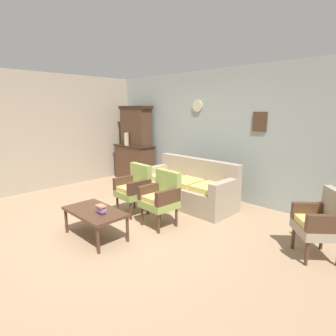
# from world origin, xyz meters

# --- Properties ---
(ground_plane) EXTENTS (7.68, 7.68, 0.00)m
(ground_plane) POSITION_xyz_m (0.00, 0.00, 0.00)
(ground_plane) COLOR #997A5B
(wall_back_with_decor) EXTENTS (6.40, 0.09, 2.70)m
(wall_back_with_decor) POSITION_xyz_m (0.00, 2.63, 1.35)
(wall_back_with_decor) COLOR #939E99
(wall_back_with_decor) RESTS_ON ground
(wall_left_side) EXTENTS (0.06, 5.20, 2.70)m
(wall_left_side) POSITION_xyz_m (-3.23, 0.00, 1.35)
(wall_left_side) COLOR gray
(wall_left_side) RESTS_ON ground
(side_cabinet) EXTENTS (1.16, 0.55, 0.93)m
(side_cabinet) POSITION_xyz_m (-2.49, 2.25, 0.47)
(side_cabinet) COLOR #472D1E
(side_cabinet) RESTS_ON ground
(cabinet_upper_hutch) EXTENTS (0.99, 0.38, 1.03)m
(cabinet_upper_hutch) POSITION_xyz_m (-2.49, 2.33, 1.45)
(cabinet_upper_hutch) COLOR #472D1E
(cabinet_upper_hutch) RESTS_ON side_cabinet
(vase_on_cabinet) EXTENTS (0.12, 0.12, 0.34)m
(vase_on_cabinet) POSITION_xyz_m (-2.57, 2.07, 1.10)
(vase_on_cabinet) COLOR tan
(vase_on_cabinet) RESTS_ON side_cabinet
(floral_couch) EXTENTS (1.95, 0.83, 0.90)m
(floral_couch) POSITION_xyz_m (-0.08, 1.71, 0.33)
(floral_couch) COLOR gray
(floral_couch) RESTS_ON ground
(armchair_near_cabinet) EXTENTS (0.54, 0.51, 0.90)m
(armchair_near_cabinet) POSITION_xyz_m (-0.46, 0.64, 0.50)
(armchair_near_cabinet) COLOR #849947
(armchair_near_cabinet) RESTS_ON ground
(armchair_by_doorway) EXTENTS (0.55, 0.52, 0.90)m
(armchair_by_doorway) POSITION_xyz_m (0.28, 0.61, 0.50)
(armchair_by_doorway) COLOR #849947
(armchair_by_doorway) RESTS_ON ground
(wingback_chair_by_fireplace) EXTENTS (0.71, 0.71, 0.90)m
(wingback_chair_by_fireplace) POSITION_xyz_m (2.45, 1.33, 0.50)
(wingback_chair_by_fireplace) COLOR gray
(wingback_chair_by_fireplace) RESTS_ON ground
(coffee_table) EXTENTS (1.00, 0.56, 0.42)m
(coffee_table) POSITION_xyz_m (-0.11, -0.38, 0.38)
(coffee_table) COLOR #472D1E
(coffee_table) RESTS_ON ground
(book_stack_on_table) EXTENTS (0.16, 0.12, 0.12)m
(book_stack_on_table) POSITION_xyz_m (0.05, -0.37, 0.48)
(book_stack_on_table) COLOR #846FA1
(book_stack_on_table) RESTS_ON coffee_table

